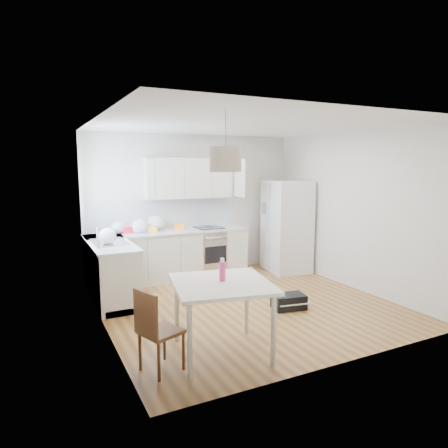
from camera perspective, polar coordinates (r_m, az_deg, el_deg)
name	(u,v)px	position (r m, az deg, el deg)	size (l,w,h in m)	color
floor	(245,304)	(6.29, 3.03, -11.29)	(4.20, 4.20, 0.00)	brown
ceiling	(246,125)	(5.95, 3.23, 14.00)	(4.20, 4.20, 0.00)	white
wall_back	(193,205)	(7.86, -4.42, 2.76)	(4.20, 4.20, 0.00)	beige
wall_left	(101,226)	(5.28, -17.16, -0.34)	(4.20, 4.20, 0.00)	beige
wall_right	(352,210)	(7.23, 17.79, 1.90)	(4.20, 4.20, 0.00)	beige
window_glassblock	(88,190)	(6.37, -18.88, 4.64)	(0.02, 1.00, 1.00)	#BFE0F9
cabinets_back	(170,256)	(7.52, -7.74, -4.57)	(3.00, 0.60, 0.88)	beige
cabinets_left	(110,271)	(6.67, -15.94, -6.51)	(0.60, 1.80, 0.88)	beige
counter_back	(169,232)	(7.43, -7.81, -1.12)	(3.02, 0.64, 0.04)	silver
counter_left	(109,243)	(6.57, -16.10, -2.62)	(0.64, 1.82, 0.04)	silver
backsplash_back	(164,213)	(7.67, -8.55, 1.50)	(3.00, 0.01, 0.58)	white
backsplash_left	(89,225)	(6.47, -18.77, -0.11)	(0.01, 1.80, 0.58)	white
upper_cabinets	(189,178)	(7.62, -5.06, 6.53)	(1.70, 0.32, 0.75)	beige
range_oven	(209,252)	(7.80, -2.15, -4.03)	(0.50, 0.61, 0.88)	silver
sink	(110,243)	(6.52, -16.03, -2.57)	(0.50, 0.80, 0.16)	silver
refrigerator	(287,226)	(8.11, 8.95, -0.28)	(0.87, 0.91, 1.82)	silver
dining_table	(222,290)	(4.50, -0.35, -9.46)	(1.24, 1.24, 0.83)	beige
dining_chair	(161,329)	(4.29, -8.95, -14.64)	(0.37, 0.37, 0.89)	#4D3017
drink_bottle	(222,269)	(4.51, -0.24, -6.48)	(0.07, 0.07, 0.25)	#D33A7B
gym_bag	(289,302)	(6.12, 9.22, -10.88)	(0.47, 0.31, 0.22)	black
pendant_lamp	(225,159)	(4.31, 0.21, 9.23)	(0.34, 0.34, 0.27)	beige
grocery_bag_a	(117,228)	(7.25, -14.98, -0.57)	(0.23, 0.20, 0.21)	white
grocery_bag_b	(140,226)	(7.26, -11.93, -0.30)	(0.27, 0.23, 0.25)	white
grocery_bag_c	(156,223)	(7.44, -9.70, 0.12)	(0.32, 0.27, 0.28)	white
grocery_bag_d	(107,233)	(6.80, -16.35, -1.30)	(0.21, 0.18, 0.19)	white
grocery_bag_e	(107,236)	(6.36, -16.32, -1.69)	(0.27, 0.23, 0.24)	white
snack_orange	(179,227)	(7.50, -6.39, -0.38)	(0.18, 0.11, 0.12)	orange
snack_yellow	(153,229)	(7.29, -10.08, -0.76)	(0.16, 0.10, 0.11)	orange
snack_red	(127,230)	(7.29, -13.67, -0.83)	(0.17, 0.11, 0.12)	red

